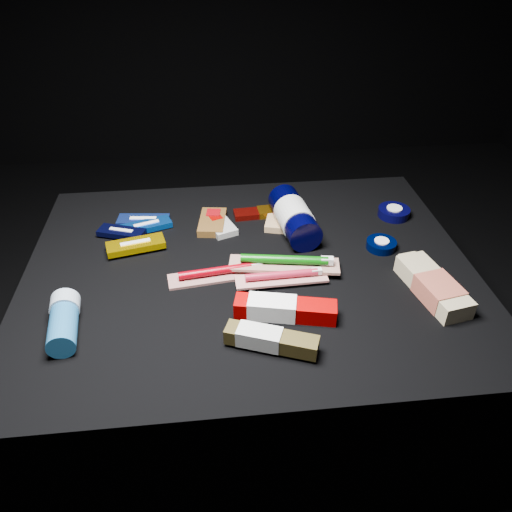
{
  "coord_description": "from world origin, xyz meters",
  "views": [
    {
      "loc": [
        -0.08,
        -0.88,
        1.06
      ],
      "look_at": [
        0.01,
        0.01,
        0.42
      ],
      "focal_mm": 35.0,
      "sensor_mm": 36.0,
      "label": 1
    }
  ],
  "objects": [
    {
      "name": "lotion_bottle",
      "position": [
        0.12,
        0.14,
        0.44
      ],
      "size": [
        0.1,
        0.25,
        0.08
      ],
      "rotation": [
        0.0,
        0.0,
        0.13
      ],
      "color": "black",
      "rests_on": "cloth_table"
    },
    {
      "name": "cream_tin_lower",
      "position": [
        0.31,
        0.04,
        0.41
      ],
      "size": [
        0.07,
        0.07,
        0.02
      ],
      "rotation": [
        0.0,
        0.0,
        0.32
      ],
      "color": "black",
      "rests_on": "cloth_table"
    },
    {
      "name": "toothbrush_pack_0",
      "position": [
        -0.07,
        -0.03,
        0.41
      ],
      "size": [
        0.22,
        0.08,
        0.02
      ],
      "rotation": [
        0.0,
        0.0,
        0.13
      ],
      "color": "#ACA5A0",
      "rests_on": "cloth_table"
    },
    {
      "name": "luna_bar_3",
      "position": [
        -0.25,
        0.09,
        0.42
      ],
      "size": [
        0.14,
        0.08,
        0.02
      ],
      "rotation": [
        0.0,
        0.0,
        0.23
      ],
      "color": "#D3A600",
      "rests_on": "cloth_table"
    },
    {
      "name": "luna_bar_1",
      "position": [
        -0.24,
        0.18,
        0.41
      ],
      "size": [
        0.13,
        0.08,
        0.02
      ],
      "rotation": [
        0.0,
        0.0,
        0.33
      ],
      "color": "#0C4DB7",
      "rests_on": "cloth_table"
    },
    {
      "name": "clif_bar_0",
      "position": [
        -0.07,
        0.19,
        0.41
      ],
      "size": [
        0.08,
        0.12,
        0.02
      ],
      "rotation": [
        0.0,
        0.0,
        -0.14
      ],
      "color": "brown",
      "rests_on": "cloth_table"
    },
    {
      "name": "cream_tin_upper",
      "position": [
        0.39,
        0.18,
        0.41
      ],
      "size": [
        0.08,
        0.08,
        0.02
      ],
      "rotation": [
        0.0,
        0.0,
        -0.29
      ],
      "color": "black",
      "rests_on": "cloth_table"
    },
    {
      "name": "luna_bar_2",
      "position": [
        -0.29,
        0.15,
        0.41
      ],
      "size": [
        0.12,
        0.08,
        0.01
      ],
      "rotation": [
        0.0,
        0.0,
        -0.34
      ],
      "color": "black",
      "rests_on": "cloth_table"
    },
    {
      "name": "toothpaste_carton_green",
      "position": [
        0.01,
        -0.25,
        0.42
      ],
      "size": [
        0.17,
        0.1,
        0.03
      ],
      "rotation": [
        0.0,
        0.0,
        -0.37
      ],
      "color": "#3E3415",
      "rests_on": "cloth_table"
    },
    {
      "name": "power_bar",
      "position": [
        0.06,
        0.22,
        0.41
      ],
      "size": [
        0.14,
        0.05,
        0.02
      ],
      "rotation": [
        0.0,
        0.0,
        0.07
      ],
      "color": "#700B07",
      "rests_on": "cloth_table"
    },
    {
      "name": "clif_bar_1",
      "position": [
        -0.06,
        0.17,
        0.41
      ],
      "size": [
        0.09,
        0.11,
        0.02
      ],
      "rotation": [
        0.0,
        0.0,
        0.36
      ],
      "color": "#9C9B96",
      "rests_on": "cloth_table"
    },
    {
      "name": "bodywash_bottle",
      "position": [
        0.36,
        -0.14,
        0.42
      ],
      "size": [
        0.1,
        0.2,
        0.04
      ],
      "rotation": [
        0.0,
        0.0,
        0.2
      ],
      "color": "tan",
      "rests_on": "cloth_table"
    },
    {
      "name": "ground",
      "position": [
        0.0,
        0.0,
        0.0
      ],
      "size": [
        3.0,
        3.0,
        0.0
      ],
      "primitive_type": "plane",
      "color": "black",
      "rests_on": "ground"
    },
    {
      "name": "luna_bar_0",
      "position": [
        -0.25,
        0.21,
        0.41
      ],
      "size": [
        0.13,
        0.06,
        0.02
      ],
      "rotation": [
        0.0,
        0.0,
        -0.11
      ],
      "color": "#203FAA",
      "rests_on": "cloth_table"
    },
    {
      "name": "cloth_table",
      "position": [
        0.0,
        0.0,
        0.2
      ],
      "size": [
        0.98,
        0.78,
        0.4
      ],
      "primitive_type": "cube",
      "color": "black",
      "rests_on": "ground"
    },
    {
      "name": "toothbrush_pack_1",
      "position": [
        0.06,
        -0.06,
        0.41
      ],
      "size": [
        0.2,
        0.05,
        0.02
      ],
      "rotation": [
        0.0,
        0.0,
        0.03
      ],
      "color": "silver",
      "rests_on": "cloth_table"
    },
    {
      "name": "toothbrush_pack_2",
      "position": [
        0.08,
        -0.03,
        0.42
      ],
      "size": [
        0.24,
        0.09,
        0.03
      ],
      "rotation": [
        0.0,
        0.0,
        -0.17
      ],
      "color": "beige",
      "rests_on": "cloth_table"
    },
    {
      "name": "toothpaste_carton_red",
      "position": [
        0.04,
        -0.17,
        0.42
      ],
      "size": [
        0.2,
        0.09,
        0.04
      ],
      "rotation": [
        0.0,
        0.0,
        -0.22
      ],
      "color": "#910000",
      "rests_on": "cloth_table"
    },
    {
      "name": "clif_bar_2",
      "position": [
        0.09,
        0.18,
        0.41
      ],
      "size": [
        0.08,
        0.12,
        0.02
      ],
      "rotation": [
        0.0,
        0.0,
        -0.26
      ],
      "color": "tan",
      "rests_on": "cloth_table"
    },
    {
      "name": "deodorant_stick",
      "position": [
        -0.36,
        -0.17,
        0.43
      ],
      "size": [
        0.07,
        0.14,
        0.06
      ],
      "rotation": [
        0.0,
        0.0,
        0.13
      ],
      "color": "#1C5584",
      "rests_on": "cloth_table"
    }
  ]
}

